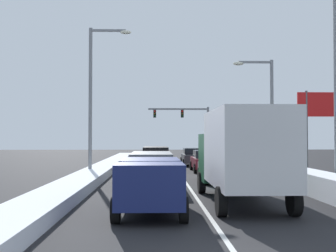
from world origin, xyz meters
The scene contains 17 objects.
ground_plane centered at (0.00, 17.78, 0.00)m, with size 120.00×120.00×0.00m, color black.
lane_stripe_between_right_lane_and_center_lane centered at (0.00, 22.23, 0.00)m, with size 0.14×48.91×0.01m, color silver.
snow_bank_right_shoulder centered at (5.30, 22.23, 0.45)m, with size 1.39×48.91×0.91m, color white.
snow_bank_left_shoulder centered at (-5.30, 22.23, 0.24)m, with size 1.72×48.91×0.47m, color white.
box_truck_right_lane_nearest centered at (1.48, 8.01, 1.90)m, with size 2.53×7.20×3.36m.
sedan_silver_right_lane_second centered at (1.82, 15.58, 0.76)m, with size 2.00×4.50×1.51m.
sedan_maroon_right_lane_third centered at (1.94, 22.54, 0.76)m, with size 2.00×4.50×1.51m.
sedan_charcoal_right_lane_fourth centered at (1.64, 29.05, 0.76)m, with size 2.00×4.50×1.51m.
suv_navy_center_lane_nearest centered at (-1.81, 6.35, 1.02)m, with size 2.16×4.90×1.67m.
suv_gray_center_lane_second centered at (-1.84, 13.52, 1.02)m, with size 2.16×4.90×1.67m.
sedan_tan_center_lane_third centered at (-1.89, 19.88, 0.76)m, with size 2.00×4.50×1.51m.
suv_black_center_lane_fourth centered at (-1.61, 26.76, 1.02)m, with size 2.16×4.90×1.67m.
traffic_light_gantry centered at (2.57, 44.45, 4.50)m, with size 7.54×0.47×6.20m.
street_lamp_right_near centered at (6.06, 11.11, 5.52)m, with size 2.66×0.36×9.37m.
street_lamp_right_mid centered at (5.61, 20.01, 4.55)m, with size 2.66×0.36×7.52m.
street_lamp_left_mid centered at (-5.38, 19.12, 5.48)m, with size 2.66×0.36×9.30m.
roadside_sign_right centered at (9.30, 20.06, 4.02)m, with size 3.20×0.16×5.50m.
Camera 1 is at (-1.66, -7.20, 2.40)m, focal length 44.90 mm.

